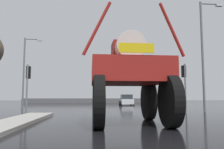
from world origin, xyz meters
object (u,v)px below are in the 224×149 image
object	(u,v)px
sedan_ahead	(126,100)
traffic_signal_near_left	(28,78)
oversize_sprayer	(128,78)
traffic_signal_near_right	(184,77)
streetlight_far_left	(25,68)
streetlight_near_right	(204,50)

from	to	relation	value
sedan_ahead	traffic_signal_near_left	world-z (taller)	traffic_signal_near_left
sedan_ahead	traffic_signal_near_left	xyz separation A→B (m)	(-9.08, -16.89, 1.73)
oversize_sprayer	traffic_signal_near_right	bearing A→B (deg)	-41.93
traffic_signal_near_right	streetlight_far_left	distance (m)	17.05
oversize_sprayer	streetlight_far_left	bearing A→B (deg)	29.75
streetlight_far_left	oversize_sprayer	bearing A→B (deg)	-59.18
oversize_sprayer	traffic_signal_near_left	world-z (taller)	oversize_sprayer
sedan_ahead	streetlight_near_right	bearing A→B (deg)	-164.14
oversize_sprayer	sedan_ahead	size ratio (longest dim) A/B	1.28
traffic_signal_near_left	streetlight_near_right	world-z (taller)	streetlight_near_right
traffic_signal_near_right	streetlight_near_right	distance (m)	3.36
sedan_ahead	streetlight_far_left	distance (m)	14.65
oversize_sprayer	streetlight_near_right	distance (m)	10.26
oversize_sprayer	sedan_ahead	distance (m)	22.81
oversize_sprayer	streetlight_far_left	size ratio (longest dim) A/B	0.69
sedan_ahead	traffic_signal_near_right	xyz separation A→B (m)	(1.83, -16.89, 1.85)
sedan_ahead	streetlight_far_left	bearing A→B (deg)	122.60
oversize_sprayer	traffic_signal_near_right	xyz separation A→B (m)	(4.91, 5.67, 0.54)
traffic_signal_near_left	streetlight_far_left	distance (m)	10.22
sedan_ahead	traffic_signal_near_right	bearing A→B (deg)	-172.25
sedan_ahead	traffic_signal_near_left	bearing A→B (deg)	153.30
traffic_signal_near_right	streetlight_far_left	bearing A→B (deg)	145.66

